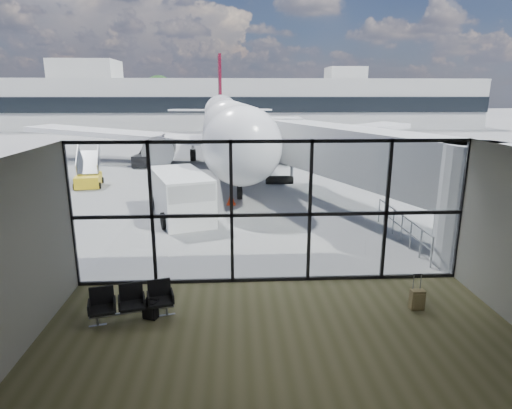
{
  "coord_description": "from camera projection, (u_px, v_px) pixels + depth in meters",
  "views": [
    {
      "loc": [
        -1.13,
        -12.54,
        5.82
      ],
      "look_at": [
        -0.29,
        3.0,
        1.74
      ],
      "focal_mm": 30.0,
      "sensor_mm": 36.0,
      "label": 1
    }
  ],
  "objects": [
    {
      "name": "service_van",
      "position": [
        181.0,
        195.0,
        20.29
      ],
      "size": [
        3.65,
        5.43,
        2.17
      ],
      "rotation": [
        0.0,
        0.0,
        0.32
      ],
      "color": "white",
      "rests_on": "ground"
    },
    {
      "name": "traffic_cone_a",
      "position": [
        205.0,
        202.0,
        22.38
      ],
      "size": [
        0.42,
        0.42,
        0.6
      ],
      "color": "#FF5B0D",
      "rests_on": "ground"
    },
    {
      "name": "tree_4",
      "position": [
        127.0,
        96.0,
        80.78
      ],
      "size": [
        5.61,
        5.61,
        8.07
      ],
      "color": "#382619",
      "rests_on": "ground"
    },
    {
      "name": "backpack",
      "position": [
        150.0,
        310.0,
        11.3
      ],
      "size": [
        0.43,
        0.43,
        0.55
      ],
      "rotation": [
        0.0,
        0.0,
        -0.39
      ],
      "color": "black",
      "rests_on": "ground"
    },
    {
      "name": "traffic_cone_c",
      "position": [
        236.0,
        179.0,
        28.18
      ],
      "size": [
        0.48,
        0.48,
        0.68
      ],
      "color": "#E65D0C",
      "rests_on": "ground"
    },
    {
      "name": "tree_3",
      "position": [
        95.0,
        99.0,
        80.63
      ],
      "size": [
        4.95,
        4.95,
        7.12
      ],
      "color": "#382619",
      "rests_on": "ground"
    },
    {
      "name": "lounge_shell",
      "position": [
        292.0,
        260.0,
        8.34
      ],
      "size": [
        12.02,
        8.01,
        4.51
      ],
      "color": "brown",
      "rests_on": "ground"
    },
    {
      "name": "suitcase",
      "position": [
        417.0,
        299.0,
        11.76
      ],
      "size": [
        0.38,
        0.29,
        1.02
      ],
      "rotation": [
        0.0,
        0.0,
        0.02
      ],
      "color": "olive",
      "rests_on": "ground"
    },
    {
      "name": "ground",
      "position": [
        242.0,
        142.0,
        52.29
      ],
      "size": [
        220.0,
        220.0,
        0.0
      ],
      "primitive_type": "plane",
      "color": "slate",
      "rests_on": "ground"
    },
    {
      "name": "tree_5",
      "position": [
        159.0,
        92.0,
        80.94
      ],
      "size": [
        6.27,
        6.27,
        9.03
      ],
      "color": "#382619",
      "rests_on": "ground"
    },
    {
      "name": "tree_1",
      "position": [
        30.0,
        96.0,
        79.85
      ],
      "size": [
        5.61,
        5.61,
        8.07
      ],
      "color": "#382619",
      "rests_on": "ground"
    },
    {
      "name": "jet_bridge",
      "position": [
        362.0,
        160.0,
        20.04
      ],
      "size": [
        8.0,
        16.5,
        4.33
      ],
      "color": "#A4A6A9",
      "rests_on": "ground"
    },
    {
      "name": "glass_curtain_wall",
      "position": [
        271.0,
        213.0,
        13.08
      ],
      "size": [
        12.1,
        0.12,
        4.5
      ],
      "color": "white",
      "rests_on": "ground"
    },
    {
      "name": "far_terminal",
      "position": [
        236.0,
        103.0,
        72.42
      ],
      "size": [
        80.0,
        12.2,
        11.0
      ],
      "color": "#AEAEAA",
      "rests_on": "ground"
    },
    {
      "name": "apron_railing",
      "position": [
        402.0,
        224.0,
        17.14
      ],
      "size": [
        0.06,
        5.46,
        1.11
      ],
      "color": "gray",
      "rests_on": "ground"
    },
    {
      "name": "seating_row",
      "position": [
        132.0,
        300.0,
        11.26
      ],
      "size": [
        2.16,
        1.1,
        0.95
      ],
      "rotation": [
        0.0,
        0.0,
        0.26
      ],
      "color": "gray",
      "rests_on": "ground"
    },
    {
      "name": "belt_loader",
      "position": [
        145.0,
        159.0,
        35.03
      ],
      "size": [
        1.71,
        3.72,
        1.66
      ],
      "rotation": [
        0.0,
        0.0,
        -0.11
      ],
      "color": "black",
      "rests_on": "ground"
    },
    {
      "name": "mobile_stairs",
      "position": [
        89.0,
        178.0,
        27.4
      ],
      "size": [
        2.0,
        3.19,
        2.1
      ],
      "rotation": [
        0.0,
        0.0,
        0.19
      ],
      "color": "gold",
      "rests_on": "ground"
    },
    {
      "name": "airliner",
      "position": [
        226.0,
        123.0,
        38.3
      ],
      "size": [
        35.04,
        40.62,
        10.46
      ],
      "rotation": [
        0.0,
        0.0,
        0.06
      ],
      "color": "silver",
      "rests_on": "ground"
    },
    {
      "name": "traffic_cone_b",
      "position": [
        231.0,
        199.0,
        22.92
      ],
      "size": [
        0.48,
        0.48,
        0.68
      ],
      "color": "#F7350D",
      "rests_on": "ground"
    },
    {
      "name": "tree_2",
      "position": [
        62.0,
        92.0,
        80.0
      ],
      "size": [
        6.27,
        6.27,
        9.03
      ],
      "color": "#382619",
      "rests_on": "ground"
    }
  ]
}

